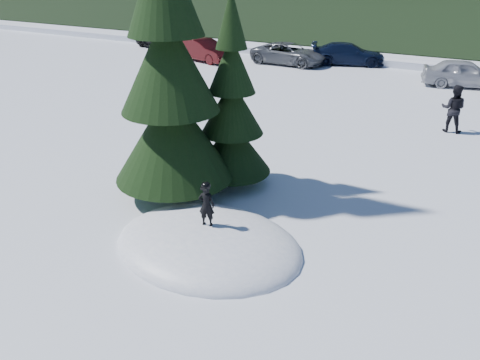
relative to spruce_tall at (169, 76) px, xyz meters
The scene contains 11 objects.
ground 4.37m from the spruce_tall, 39.29° to the right, with size 200.00×200.00×0.00m, color white.
snow_mound 4.37m from the spruce_tall, 39.29° to the right, with size 4.48×3.52×0.96m, color white.
spruce_tall is the anchor object (origin of this frame).
spruce_short 2.11m from the spruce_tall, 54.46° to the left, with size 2.20×2.20×5.37m.
child_skier 3.57m from the spruce_tall, 38.37° to the right, with size 0.36×0.24×1.00m, color black.
adult_0 11.39m from the spruce_tall, 57.71° to the left, with size 0.87×0.68×1.79m, color black.
car_0 24.91m from the spruce_tall, 129.79° to the left, with size 1.47×3.66×1.25m, color black.
car_1 19.39m from the spruce_tall, 120.78° to the left, with size 1.47×4.22×1.39m, color #36090B.
car_2 19.01m from the spruce_tall, 104.33° to the left, with size 2.18×4.72×1.31m, color #53565B.
car_3 20.17m from the spruce_tall, 93.92° to the left, with size 1.85×4.56×1.32m, color black.
car_4 18.33m from the spruce_tall, 72.06° to the left, with size 1.64×4.09×1.39m, color #A1A2AA.
Camera 1 is at (5.05, -7.54, 5.92)m, focal length 35.00 mm.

